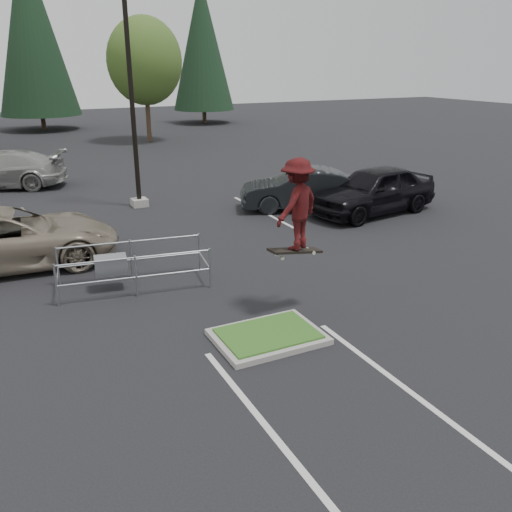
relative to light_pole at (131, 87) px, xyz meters
name	(u,v)px	position (x,y,z in m)	size (l,w,h in m)	color
ground	(268,339)	(-0.50, -12.00, -4.56)	(120.00, 120.00, 0.00)	black
grass_median	(268,336)	(-0.50, -12.00, -4.48)	(2.20, 1.60, 0.16)	#A19D96
stall_lines	(131,260)	(-1.85, -5.98, -4.56)	(22.62, 17.60, 0.01)	silver
light_pole	(131,87)	(0.00, 0.00, 0.00)	(0.70, 0.60, 10.12)	#A19D96
decid_c	(144,64)	(5.49, 17.83, 0.69)	(5.12, 5.12, 8.38)	#38281C
conif_b	(31,28)	(-0.50, 28.50, 3.29)	(6.38, 6.38, 14.50)	#38281C
conif_c	(202,44)	(13.50, 27.50, 2.29)	(5.50, 5.50, 12.50)	#38281C
cart_corral	(116,264)	(-2.68, -7.94, -3.90)	(3.88, 1.88, 1.06)	#999CA2
skateboarder	(296,205)	(0.70, -11.00, -2.05)	(1.50, 1.25, 2.21)	black
car_l_tan	(8,238)	(-5.00, -5.00, -3.73)	(2.74, 5.95, 1.65)	gray
car_r_charc	(303,189)	(5.57, -3.28, -3.77)	(1.67, 4.79, 1.58)	black
car_r_black	(374,190)	(7.66, -5.00, -3.67)	(2.11, 5.24, 1.79)	black
car_far_silver	(2,170)	(-4.65, 6.00, -3.73)	(2.32, 5.70, 1.65)	#A3A49E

